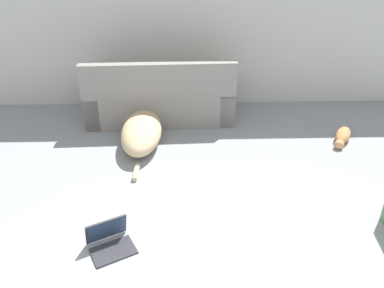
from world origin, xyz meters
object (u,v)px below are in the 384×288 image
at_px(cat, 343,136).
at_px(laptop_open, 109,238).
at_px(couch, 160,100).
at_px(dog, 142,130).

bearing_deg(cat, laptop_open, -25.84).
xyz_separation_m(cat, laptop_open, (-2.65, -1.77, 0.01)).
bearing_deg(laptop_open, couch, 55.31).
height_order(dog, cat, dog).
bearing_deg(laptop_open, dog, 58.80).
distance_m(cat, laptop_open, 3.19).
relative_size(couch, laptop_open, 4.50).
bearing_deg(cat, couch, -77.13).
bearing_deg(couch, cat, 160.34).
distance_m(dog, cat, 2.53).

